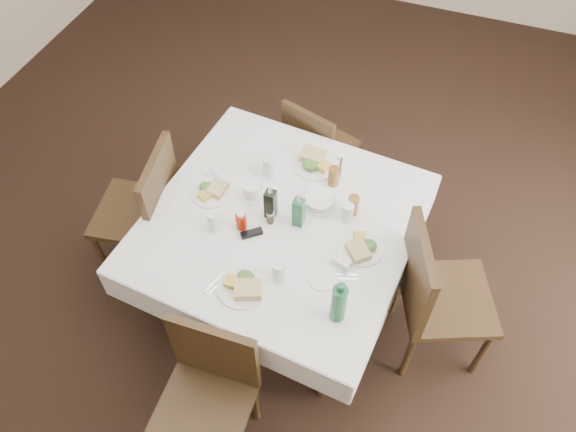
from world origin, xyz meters
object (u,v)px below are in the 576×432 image
object	(u,v)px
water_n	(269,167)
oil_cruet_green	(299,211)
dining_table	(281,228)
green_bottle	(339,303)
chair_north	(315,146)
ketchup_bottle	(241,220)
chair_west	(147,207)
water_e	(347,212)
chair_south	(209,387)
oil_cruet_dark	(271,203)
coffee_mug	(251,192)
chair_east	(432,291)
water_w	(214,221)
water_s	(279,271)
bread_basket	(320,201)

from	to	relation	value
water_n	oil_cruet_green	xyz separation A→B (m)	(0.29, -0.29, 0.04)
dining_table	green_bottle	xyz separation A→B (m)	(0.47, -0.46, 0.20)
chair_north	water_n	world-z (taller)	water_n
oil_cruet_green	ketchup_bottle	xyz separation A→B (m)	(-0.29, -0.14, -0.05)
chair_north	chair_west	distance (m)	1.22
green_bottle	chair_north	bearing A→B (deg)	112.32
water_e	ketchup_bottle	bearing A→B (deg)	-154.20
green_bottle	chair_south	bearing A→B (deg)	-136.21
oil_cruet_dark	coffee_mug	xyz separation A→B (m)	(-0.15, 0.08, -0.06)
chair_east	chair_west	bearing A→B (deg)	179.98
water_w	oil_cruet_dark	size ratio (longest dim) A/B	0.51
dining_table	chair_north	xyz separation A→B (m)	(-0.08, 0.89, -0.20)
water_n	oil_cruet_dark	size ratio (longest dim) A/B	0.54
chair_north	ketchup_bottle	distance (m)	1.07
chair_west	water_s	world-z (taller)	chair_west
water_e	chair_south	bearing A→B (deg)	-108.92
chair_east	green_bottle	distance (m)	0.67
chair_west	green_bottle	size ratio (longest dim) A/B	3.45
chair_north	water_n	bearing A→B (deg)	-100.11
chair_east	water_e	xyz separation A→B (m)	(-0.56, 0.19, 0.23)
chair_north	ketchup_bottle	xyz separation A→B (m)	(-0.10, -1.01, 0.33)
water_n	coffee_mug	bearing A→B (deg)	-98.96
oil_cruet_green	oil_cruet_dark	bearing A→B (deg)	179.76
chair_west	water_n	distance (m)	0.80
coffee_mug	chair_north	bearing A→B (deg)	80.18
water_n	bread_basket	world-z (taller)	water_n
dining_table	water_w	world-z (taller)	water_w
dining_table	water_w	xyz separation A→B (m)	(-0.32, -0.18, 0.14)
chair_north	oil_cruet_dark	size ratio (longest dim) A/B	3.49
chair_east	water_s	bearing A→B (deg)	-158.37
bread_basket	chair_east	bearing A→B (deg)	-17.52
bread_basket	ketchup_bottle	bearing A→B (deg)	-139.48
oil_cruet_green	green_bottle	distance (m)	0.61
water_w	chair_south	bearing A→B (deg)	-68.69
chair_north	oil_cruet_dark	xyz separation A→B (m)	(0.02, -0.87, 0.38)
chair_east	oil_cruet_green	size ratio (longest dim) A/B	4.20
water_e	bread_basket	bearing A→B (deg)	165.29
chair_north	green_bottle	bearing A→B (deg)	-67.68
chair_east	chair_west	xyz separation A→B (m)	(-1.76, 0.00, -0.02)
coffee_mug	green_bottle	size ratio (longest dim) A/B	0.44
chair_west	water_s	distance (m)	1.06
oil_cruet_green	ketchup_bottle	distance (m)	0.32
water_s	chair_east	bearing A→B (deg)	21.63
oil_cruet_dark	oil_cruet_green	distance (m)	0.16
green_bottle	coffee_mug	bearing A→B (deg)	140.76
chair_east	coffee_mug	bearing A→B (deg)	172.33
chair_north	water_w	world-z (taller)	water_w
oil_cruet_green	water_n	bearing A→B (deg)	135.04
bread_basket	green_bottle	bearing A→B (deg)	-64.69
water_n	water_s	xyz separation A→B (m)	(0.31, -0.66, -0.00)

